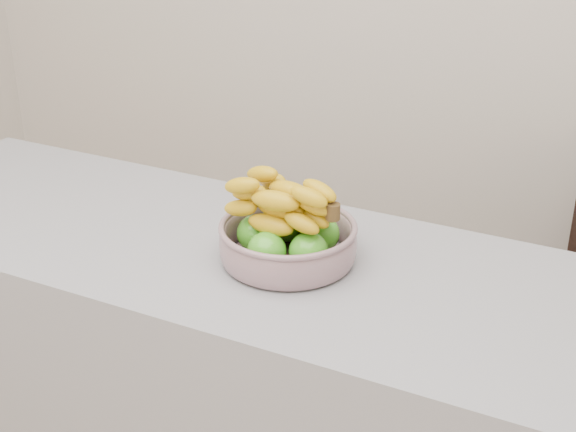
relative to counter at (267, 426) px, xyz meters
The scene contains 2 objects.
counter is the anchor object (origin of this frame).
fruit_bowl 0.51m from the counter, ahead, with size 0.28×0.28×0.17m.
Camera 1 is at (0.70, -0.62, 1.68)m, focal length 50.00 mm.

